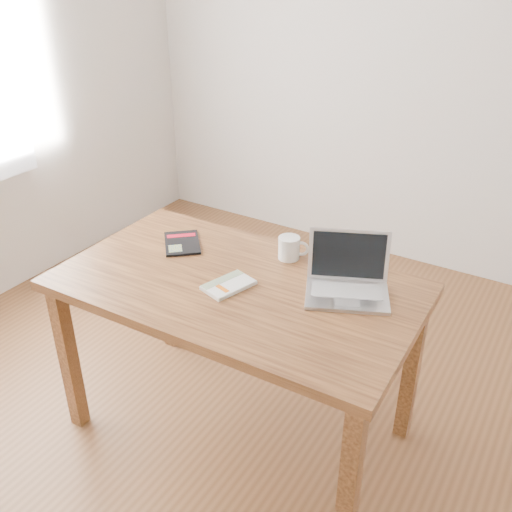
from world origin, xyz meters
The scene contains 6 objects.
room centered at (-0.07, 0.00, 1.36)m, with size 4.04×4.04×2.70m.
desk centered at (-0.15, 0.10, 0.66)m, with size 1.40×0.82×0.75m.
white_guidebook centered at (-0.16, 0.05, 0.76)m, with size 0.16×0.21×0.02m.
black_guidebook centered at (-0.53, 0.24, 0.76)m, with size 0.25×0.26×0.01m.
laptop centered at (0.23, 0.26, 0.80)m, with size 0.37×0.34×0.21m.
coffee_mug centered at (-0.07, 0.37, 0.80)m, with size 0.12×0.09×0.09m.
Camera 1 is at (0.88, -1.45, 1.88)m, focal length 40.00 mm.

